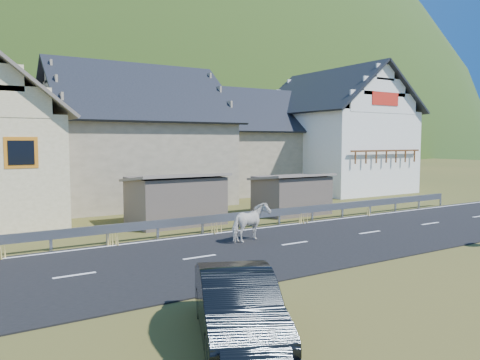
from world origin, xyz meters
TOP-DOWN VIEW (x-y plane):
  - ground at (0.00, 0.00)m, footprint 160.00×160.00m
  - road at (0.00, 0.00)m, footprint 60.00×7.00m
  - lane_markings at (0.00, 0.00)m, footprint 60.00×6.60m
  - guardrail at (-0.00, 3.68)m, footprint 28.10×0.09m
  - shed_left at (-2.00, 6.50)m, footprint 4.30×3.30m
  - shed_right at (4.50, 6.00)m, footprint 3.80×2.90m
  - house_stone_a at (-1.00, 15.00)m, footprint 10.80×9.80m
  - house_stone_b at (9.00, 17.00)m, footprint 9.80×8.80m
  - house_white at (15.00, 14.00)m, footprint 8.80×10.80m
  - mountain at (5.00, 180.00)m, footprint 440.00×280.00m
  - horse at (-1.20, 1.22)m, footprint 1.30×1.87m
  - car at (-6.25, -6.10)m, footprint 2.94×4.39m

SIDE VIEW (x-z plane):
  - mountain at x=5.00m, z-range -150.00..110.00m
  - ground at x=0.00m, z-range 0.00..0.00m
  - road at x=0.00m, z-range 0.00..0.04m
  - lane_markings at x=0.00m, z-range 0.04..0.05m
  - guardrail at x=0.00m, z-range 0.19..0.94m
  - car at x=-6.25m, z-range 0.00..1.37m
  - horse at x=-1.20m, z-range 0.04..1.48m
  - shed_right at x=4.50m, z-range -0.10..2.10m
  - shed_left at x=-2.00m, z-range -0.10..2.30m
  - house_stone_b at x=9.00m, z-range 0.19..8.29m
  - house_stone_a at x=-1.00m, z-range 0.18..9.08m
  - house_white at x=15.00m, z-range 0.21..9.91m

